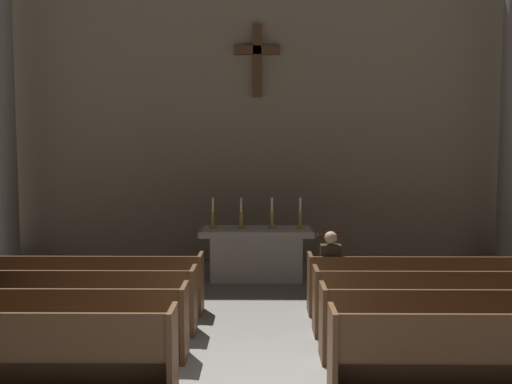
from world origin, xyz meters
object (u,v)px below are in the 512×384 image
(altar, at_px, (256,252))
(lone_worshipper, at_px, (330,270))
(pew_left_row_4, at_px, (82,283))
(pew_left_row_3, at_px, (61,300))
(pew_left_row_1, at_px, (0,350))
(lectern, at_px, (330,265))
(pew_right_row_3, at_px, (449,301))
(candlestick_outer_left, at_px, (213,219))
(pew_right_row_1, at_px, (507,352))
(pew_right_row_4, at_px, (429,284))
(pew_right_row_2, at_px, (474,323))
(candlestick_inner_right, at_px, (272,219))
(pew_left_row_2, at_px, (34,322))
(candlestick_inner_left, at_px, (241,219))
(candlestick_outer_right, at_px, (300,219))

(altar, distance_m, lone_worshipper, 2.56)
(pew_left_row_4, bearing_deg, pew_left_row_3, -90.00)
(altar, bearing_deg, pew_left_row_1, -117.30)
(lectern, height_order, lone_worshipper, lone_worshipper)
(pew_right_row_3, xyz_separation_m, candlestick_outer_left, (-3.59, 3.30, 0.72))
(pew_left_row_4, height_order, lectern, lectern)
(pew_left_row_1, bearing_deg, pew_right_row_3, 20.09)
(pew_right_row_1, distance_m, pew_right_row_4, 3.00)
(pew_left_row_3, bearing_deg, pew_right_row_2, -10.36)
(pew_right_row_2, xyz_separation_m, lectern, (-1.44, 3.10, 0.07))
(pew_right_row_4, distance_m, candlestick_outer_left, 4.32)
(pew_right_row_1, xyz_separation_m, pew_right_row_3, (0.00, 2.00, 0.00))
(candlestick_inner_right, relative_size, lone_worshipper, 0.45)
(candlestick_outer_left, distance_m, candlestick_inner_right, 1.15)
(pew_left_row_2, xyz_separation_m, pew_right_row_2, (5.48, 0.00, 0.00))
(pew_right_row_1, bearing_deg, pew_left_row_2, 169.64)
(pew_left_row_1, relative_size, pew_right_row_4, 1.00)
(candlestick_inner_left, bearing_deg, pew_right_row_2, -54.78)
(pew_left_row_4, distance_m, candlestick_outer_right, 4.32)
(pew_left_row_2, relative_size, pew_left_row_3, 1.00)
(candlestick_inner_left, bearing_deg, lectern, -36.96)
(pew_right_row_1, height_order, pew_right_row_3, same)
(pew_left_row_1, bearing_deg, candlestick_inner_left, 65.32)
(pew_left_row_2, distance_m, pew_left_row_4, 2.00)
(candlestick_inner_left, bearing_deg, candlestick_outer_right, 0.00)
(pew_right_row_3, relative_size, candlestick_outer_left, 6.36)
(pew_left_row_2, xyz_separation_m, candlestick_inner_left, (2.44, 4.30, 0.72))
(pew_right_row_1, height_order, pew_right_row_4, same)
(pew_left_row_1, xyz_separation_m, lone_worshipper, (3.92, 3.04, 0.22))
(pew_left_row_4, height_order, altar, altar)
(candlestick_outer_right, bearing_deg, pew_left_row_4, -147.33)
(pew_right_row_4, distance_m, candlestick_inner_right, 3.43)
(candlestick_outer_right, bearing_deg, candlestick_inner_right, 180.00)
(pew_left_row_3, relative_size, pew_left_row_4, 1.00)
(pew_right_row_4, relative_size, lectern, 3.30)
(candlestick_inner_left, bearing_deg, pew_left_row_3, -126.44)
(pew_right_row_4, relative_size, candlestick_inner_left, 6.36)
(pew_left_row_3, relative_size, candlestick_inner_left, 6.36)
(pew_left_row_2, bearing_deg, pew_left_row_3, 90.00)
(lone_worshipper, bearing_deg, pew_right_row_2, -52.61)
(candlestick_inner_right, bearing_deg, pew_left_row_3, -132.61)
(candlestick_inner_left, height_order, candlestick_outer_right, same)
(pew_left_row_4, height_order, lone_worshipper, lone_worshipper)
(pew_right_row_2, bearing_deg, candlestick_outer_left, 129.82)
(pew_left_row_3, distance_m, altar, 4.29)
(pew_left_row_2, height_order, candlestick_outer_left, candlestick_outer_left)
(pew_right_row_3, distance_m, lone_worshipper, 1.89)
(candlestick_outer_right, bearing_deg, pew_left_row_1, -124.07)
(pew_right_row_2, distance_m, candlestick_inner_right, 5.00)
(pew_right_row_1, distance_m, candlestick_outer_right, 5.68)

